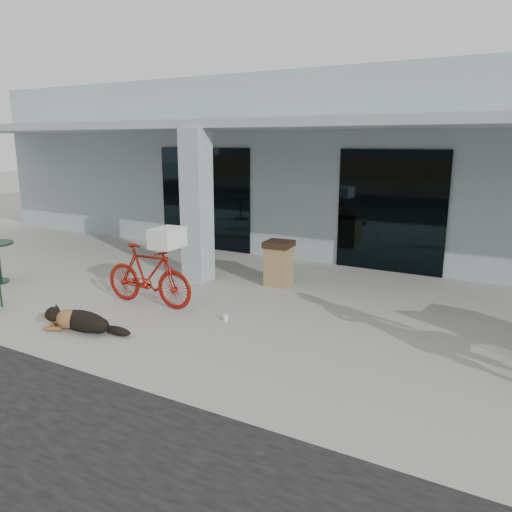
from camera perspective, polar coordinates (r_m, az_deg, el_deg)
The scene contains 11 objects.
ground at distance 8.09m, azimuth -7.51°, elevation -7.90°, with size 80.00×80.00×0.00m, color #A2A199.
building at distance 15.23m, azimuth 12.10°, elevation 10.39°, with size 22.00×7.00×4.50m, color #A3B2B9.
storefront_glass_left at distance 13.56m, azimuth -5.88°, elevation 6.50°, with size 2.80×0.06×2.70m, color black.
storefront_glass_right at distance 11.43m, azimuth 15.12°, elevation 4.92°, with size 2.40×0.06×2.70m, color black.
column at distance 10.38m, azimuth -6.78°, elevation 5.67°, with size 0.50×0.50×3.12m, color #A3B2B9.
overhang at distance 10.65m, azimuth 4.04°, elevation 14.80°, with size 22.00×2.80×0.18m, color #A3B2B9.
bicycle at distance 9.05m, azimuth -12.21°, elevation -2.17°, with size 0.51×1.82×1.09m, color maroon.
laundry_basket at distance 8.62m, azimuth -10.11°, elevation 2.07°, with size 0.58×0.43×0.34m, color white.
dog at distance 8.17m, azimuth -19.11°, elevation -6.91°, with size 1.12×0.37×0.37m, color black, non-canonical shape.
cup_near_dog at distance 8.23m, azimuth -3.48°, elevation -7.05°, with size 0.08×0.08×0.10m, color white.
trash_receptacle at distance 10.11m, azimuth 2.61°, elevation -0.82°, with size 0.54×0.54×0.91m, color olive, non-canonical shape.
Camera 1 is at (4.60, -6.00, 2.87)m, focal length 35.00 mm.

